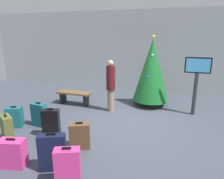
# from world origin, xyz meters

# --- Properties ---
(ground_plane) EXTENTS (16.00, 16.00, 0.00)m
(ground_plane) POSITION_xyz_m (0.00, 0.00, 0.00)
(ground_plane) COLOR #424754
(back_wall) EXTENTS (16.00, 0.20, 3.53)m
(back_wall) POSITION_xyz_m (0.00, 3.57, 1.76)
(back_wall) COLOR #B7BCC1
(back_wall) RESTS_ON ground_plane
(holiday_tree) EXTENTS (1.27, 1.27, 2.50)m
(holiday_tree) POSITION_xyz_m (0.44, 1.73, 1.29)
(holiday_tree) COLOR #4C3319
(holiday_tree) RESTS_ON ground_plane
(flight_info_kiosk) EXTENTS (0.77, 0.12, 1.85)m
(flight_info_kiosk) POSITION_xyz_m (1.89, 1.26, 1.26)
(flight_info_kiosk) COLOR #333338
(flight_info_kiosk) RESTS_ON ground_plane
(waiting_bench) EXTENTS (1.28, 0.44, 0.48)m
(waiting_bench) POSITION_xyz_m (-2.23, 0.91, 0.35)
(waiting_bench) COLOR brown
(waiting_bench) RESTS_ON ground_plane
(traveller_0) EXTENTS (0.41, 0.41, 1.72)m
(traveller_0) POSITION_xyz_m (-0.74, 0.71, 0.92)
(traveller_0) COLOR gray
(traveller_0) RESTS_ON ground_plane
(suitcase_0) EXTENTS (0.55, 0.38, 0.61)m
(suitcase_0) POSITION_xyz_m (-1.59, -2.73, 0.29)
(suitcase_0) COLOR #E5388C
(suitcase_0) RESTS_ON ground_plane
(suitcase_1) EXTENTS (0.52, 0.40, 0.64)m
(suitcase_1) POSITION_xyz_m (-0.66, -1.71, 0.30)
(suitcase_1) COLOR brown
(suitcase_1) RESTS_ON ground_plane
(suitcase_2) EXTENTS (0.48, 0.41, 0.74)m
(suitcase_2) POSITION_xyz_m (-2.37, -2.07, 0.35)
(suitcase_2) COLOR #59602D
(suitcase_2) RESTS_ON ground_plane
(suitcase_3) EXTENTS (0.46, 0.32, 0.76)m
(suitcase_3) POSITION_xyz_m (-1.60, -1.44, 0.36)
(suitcase_3) COLOR black
(suitcase_3) RESTS_ON ground_plane
(suitcase_4) EXTENTS (0.47, 0.39, 0.61)m
(suitcase_4) POSITION_xyz_m (-2.89, -1.29, 0.29)
(suitcase_4) COLOR #19606B
(suitcase_4) RESTS_ON ground_plane
(suitcase_5) EXTENTS (0.47, 0.36, 0.75)m
(suitcase_5) POSITION_xyz_m (-0.29, -2.87, 0.36)
(suitcase_5) COLOR #E5388C
(suitcase_5) RESTS_ON ground_plane
(suitcase_6) EXTENTS (0.54, 0.38, 0.77)m
(suitcase_6) POSITION_xyz_m (-0.79, -2.56, 0.37)
(suitcase_6) COLOR #141938
(suitcase_6) RESTS_ON ground_plane
(suitcase_7) EXTENTS (0.45, 0.25, 0.71)m
(suitcase_7) POSITION_xyz_m (-2.27, -1.03, 0.33)
(suitcase_7) COLOR #19606B
(suitcase_7) RESTS_ON ground_plane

